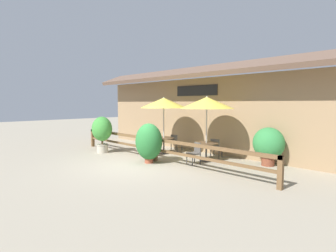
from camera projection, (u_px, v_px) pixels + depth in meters
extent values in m
plane|color=#9E937F|center=(135.00, 165.00, 10.12)|extent=(60.00, 60.00, 0.00)
cube|color=#997A56|center=(202.00, 115.00, 12.93)|extent=(14.00, 0.40, 3.60)
cube|color=brown|center=(196.00, 72.00, 12.36)|extent=(14.28, 1.48, 0.70)
cube|color=black|center=(196.00, 91.00, 12.82)|extent=(2.48, 0.04, 0.50)
cube|color=brown|center=(155.00, 139.00, 10.79)|extent=(10.40, 0.14, 0.11)
cube|color=brown|center=(155.00, 150.00, 10.82)|extent=(10.40, 0.10, 0.09)
cube|color=brown|center=(93.00, 138.00, 14.43)|extent=(0.14, 0.14, 0.95)
cube|color=brown|center=(155.00, 150.00, 10.82)|extent=(0.14, 0.14, 0.95)
cube|color=brown|center=(280.00, 173.00, 7.21)|extent=(0.14, 0.14, 0.95)
cylinder|color=#B7B2A8|center=(164.00, 130.00, 12.42)|extent=(0.06, 0.06, 2.24)
cone|color=#EAD64C|center=(164.00, 103.00, 12.30)|extent=(2.21, 2.21, 0.48)
sphere|color=#B2ADA3|center=(164.00, 98.00, 12.28)|extent=(0.07, 0.07, 0.07)
cylinder|color=#4C3826|center=(164.00, 138.00, 12.45)|extent=(1.00, 1.00, 0.05)
cylinder|color=#333333|center=(164.00, 146.00, 12.48)|extent=(0.07, 0.07, 0.70)
cylinder|color=#333333|center=(164.00, 153.00, 12.51)|extent=(0.55, 0.55, 0.03)
cube|color=#514C47|center=(152.00, 147.00, 11.87)|extent=(0.42, 0.42, 0.05)
cube|color=#514C47|center=(155.00, 141.00, 11.98)|extent=(0.40, 0.04, 0.40)
cylinder|color=#2D2D2D|center=(146.00, 152.00, 11.89)|extent=(0.04, 0.04, 0.39)
cylinder|color=#2D2D2D|center=(151.00, 153.00, 11.62)|extent=(0.04, 0.04, 0.39)
cylinder|color=#2D2D2D|center=(152.00, 150.00, 12.16)|extent=(0.04, 0.04, 0.39)
cylinder|color=#2D2D2D|center=(158.00, 152.00, 11.89)|extent=(0.04, 0.04, 0.39)
cube|color=#514C47|center=(177.00, 143.00, 12.99)|extent=(0.45, 0.45, 0.05)
cube|color=#514C47|center=(174.00, 139.00, 12.83)|extent=(0.40, 0.06, 0.40)
cylinder|color=#2D2D2D|center=(182.00, 147.00, 13.03)|extent=(0.04, 0.04, 0.39)
cylinder|color=#2D2D2D|center=(176.00, 146.00, 13.28)|extent=(0.04, 0.04, 0.39)
cylinder|color=#2D2D2D|center=(177.00, 148.00, 12.75)|extent=(0.04, 0.04, 0.39)
cylinder|color=#2D2D2D|center=(171.00, 147.00, 13.00)|extent=(0.04, 0.04, 0.39)
cylinder|color=#B7B2A8|center=(206.00, 134.00, 10.83)|extent=(0.06, 0.06, 2.24)
cone|color=#EAD64C|center=(207.00, 103.00, 10.71)|extent=(2.21, 2.21, 0.48)
sphere|color=#B2ADA3|center=(207.00, 97.00, 10.69)|extent=(0.07, 0.07, 0.07)
cylinder|color=#4C3826|center=(206.00, 143.00, 10.86)|extent=(1.00, 1.00, 0.05)
cylinder|color=#333333|center=(206.00, 152.00, 10.89)|extent=(0.07, 0.07, 0.70)
cylinder|color=#333333|center=(206.00, 160.00, 10.92)|extent=(0.55, 0.55, 0.03)
cube|color=#514C47|center=(194.00, 154.00, 10.27)|extent=(0.51, 0.51, 0.05)
cube|color=#514C47|center=(198.00, 147.00, 10.35)|extent=(0.40, 0.13, 0.40)
cylinder|color=#2D2D2D|center=(187.00, 159.00, 10.36)|extent=(0.04, 0.04, 0.39)
cylinder|color=#2D2D2D|center=(192.00, 160.00, 10.03)|extent=(0.04, 0.04, 0.39)
cylinder|color=#2D2D2D|center=(195.00, 158.00, 10.55)|extent=(0.04, 0.04, 0.39)
cylinder|color=#2D2D2D|center=(200.00, 159.00, 10.23)|extent=(0.04, 0.04, 0.39)
cube|color=#514C47|center=(216.00, 148.00, 11.54)|extent=(0.51, 0.51, 0.05)
cube|color=#514C47|center=(215.00, 143.00, 11.36)|extent=(0.40, 0.13, 0.40)
cylinder|color=#2D2D2D|center=(222.00, 153.00, 11.62)|extent=(0.04, 0.04, 0.39)
cylinder|color=#2D2D2D|center=(214.00, 152.00, 11.82)|extent=(0.04, 0.04, 0.39)
cylinder|color=#2D2D2D|center=(219.00, 154.00, 11.30)|extent=(0.04, 0.04, 0.39)
cylinder|color=#2D2D2D|center=(211.00, 153.00, 11.49)|extent=(0.04, 0.04, 0.39)
cylinder|color=#B7AD99|center=(102.00, 148.00, 12.66)|extent=(0.53, 0.53, 0.41)
cylinder|color=#B7AD99|center=(102.00, 145.00, 12.64)|extent=(0.57, 0.57, 0.04)
cylinder|color=brown|center=(102.00, 141.00, 12.62)|extent=(0.10, 0.10, 0.35)
ellipsoid|color=#3D8E38|center=(102.00, 129.00, 12.57)|extent=(1.04, 0.93, 1.18)
cylinder|color=#9E4C33|center=(149.00, 160.00, 10.49)|extent=(0.33, 0.33, 0.24)
cylinder|color=#9E4C33|center=(149.00, 157.00, 10.48)|extent=(0.36, 0.36, 0.04)
ellipsoid|color=#287033|center=(149.00, 142.00, 10.42)|extent=(1.13, 1.02, 1.45)
cylinder|color=brown|center=(268.00, 161.00, 10.03)|extent=(0.47, 0.47, 0.35)
cylinder|color=brown|center=(268.00, 157.00, 10.02)|extent=(0.51, 0.51, 0.04)
ellipsoid|color=#338442|center=(269.00, 143.00, 9.97)|extent=(1.19, 1.07, 1.21)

